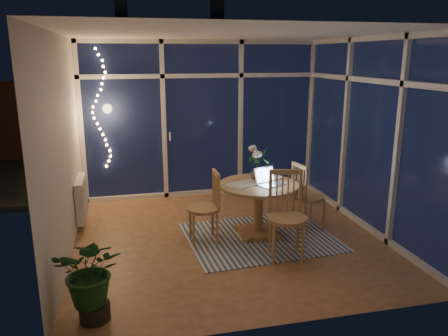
{
  "coord_description": "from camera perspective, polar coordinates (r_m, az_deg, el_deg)",
  "views": [
    {
      "loc": [
        -1.29,
        -5.24,
        2.34
      ],
      "look_at": [
        -0.03,
        0.25,
        0.89
      ],
      "focal_mm": 35.0,
      "sensor_mm": 36.0,
      "label": 1
    }
  ],
  "objects": [
    {
      "name": "wall_right",
      "position": [
        6.27,
        18.93,
        4.08
      ],
      "size": [
        0.04,
        4.0,
        2.6
      ],
      "primitive_type": "cube",
      "color": "beige",
      "rests_on": "floor"
    },
    {
      "name": "floor",
      "position": [
        5.88,
        0.81,
        -9.04
      ],
      "size": [
        4.0,
        4.0,
        0.0
      ],
      "primitive_type": "plane",
      "color": "brown",
      "rests_on": "ground"
    },
    {
      "name": "flower_vase",
      "position": [
        5.93,
        4.33,
        -0.46
      ],
      "size": [
        0.22,
        0.22,
        0.21
      ],
      "primitive_type": "imported",
      "rotation": [
        0.0,
        0.0,
        0.07
      ],
      "color": "silver",
      "rests_on": "dining_table"
    },
    {
      "name": "potted_plant",
      "position": [
        4.21,
        -16.82,
        -14.07
      ],
      "size": [
        0.63,
        0.58,
        0.76
      ],
      "primitive_type": "imported",
      "rotation": [
        0.0,
        0.0,
        -0.22
      ],
      "color": "#184419",
      "rests_on": "floor"
    },
    {
      "name": "radiator",
      "position": [
        6.47,
        -18.15,
        -3.78
      ],
      "size": [
        0.1,
        0.7,
        0.58
      ],
      "primitive_type": "cube",
      "color": "silver",
      "rests_on": "wall_left"
    },
    {
      "name": "neighbour_roof",
      "position": [
        13.83,
        -6.57,
        13.76
      ],
      "size": [
        7.0,
        3.0,
        2.2
      ],
      "primitive_type": "cube",
      "color": "#33363E",
      "rests_on": "ground"
    },
    {
      "name": "window_wall_back",
      "position": [
        7.39,
        -2.8,
        6.31
      ],
      "size": [
        4.0,
        0.1,
        2.6
      ],
      "primitive_type": "cube",
      "color": "silver",
      "rests_on": "floor"
    },
    {
      "name": "wall_left",
      "position": [
        5.39,
        -20.3,
        2.37
      ],
      "size": [
        0.04,
        4.0,
        2.6
      ],
      "primitive_type": "cube",
      "color": "beige",
      "rests_on": "floor"
    },
    {
      "name": "bowl",
      "position": [
        5.98,
        6.9,
        -1.27
      ],
      "size": [
        0.16,
        0.16,
        0.04
      ],
      "primitive_type": "imported",
      "rotation": [
        0.0,
        0.0,
        0.07
      ],
      "color": "white",
      "rests_on": "dining_table"
    },
    {
      "name": "newspapers",
      "position": [
        5.67,
        2.8,
        -2.16
      ],
      "size": [
        0.42,
        0.36,
        0.02
      ],
      "primitive_type": "cube",
      "rotation": [
        0.0,
        0.0,
        0.26
      ],
      "color": "silver",
      "rests_on": "dining_table"
    },
    {
      "name": "ceiling",
      "position": [
        5.4,
        0.91,
        17.16
      ],
      "size": [
        4.0,
        4.0,
        0.0
      ],
      "primitive_type": "plane",
      "color": "white",
      "rests_on": "wall_back"
    },
    {
      "name": "laptop",
      "position": [
        5.66,
        6.14,
        -1.07
      ],
      "size": [
        0.42,
        0.39,
        0.24
      ],
      "primitive_type": null,
      "rotation": [
        0.0,
        0.0,
        0.42
      ],
      "color": "silver",
      "rests_on": "dining_table"
    },
    {
      "name": "garden_shrubs",
      "position": [
        8.86,
        -9.51,
        1.9
      ],
      "size": [
        0.9,
        0.9,
        0.9
      ],
      "primitive_type": "sphere",
      "color": "black",
      "rests_on": "ground"
    },
    {
      "name": "chair_right",
      "position": [
        6.14,
        11.02,
        -3.52
      ],
      "size": [
        0.52,
        0.52,
        0.96
      ],
      "primitive_type": "cube",
      "rotation": [
        0.0,
        0.0,
        1.77
      ],
      "color": "#AF7E4F",
      "rests_on": "floor"
    },
    {
      "name": "garden_patio",
      "position": [
        10.67,
        -2.98,
        1.41
      ],
      "size": [
        12.0,
        6.0,
        0.1
      ],
      "primitive_type": "cube",
      "color": "black",
      "rests_on": "ground"
    },
    {
      "name": "window_wall_right",
      "position": [
        6.25,
        18.62,
        4.08
      ],
      "size": [
        0.1,
        4.0,
        2.6
      ],
      "primitive_type": "cube",
      "color": "silver",
      "rests_on": "floor"
    },
    {
      "name": "garden_fence",
      "position": [
        10.91,
        -6.12,
        6.76
      ],
      "size": [
        11.0,
        0.08,
        1.8
      ],
      "primitive_type": "cube",
      "color": "#3C2016",
      "rests_on": "ground"
    },
    {
      "name": "wall_back",
      "position": [
        7.43,
        -2.86,
        6.35
      ],
      "size": [
        4.0,
        0.04,
        2.6
      ],
      "primitive_type": "cube",
      "color": "beige",
      "rests_on": "floor"
    },
    {
      "name": "phone",
      "position": [
        5.67,
        5.12,
        -2.23
      ],
      "size": [
        0.11,
        0.07,
        0.01
      ],
      "primitive_type": "cube",
      "rotation": [
        0.0,
        0.0,
        -0.13
      ],
      "color": "black",
      "rests_on": "dining_table"
    },
    {
      "name": "fairy_lights",
      "position": [
        7.17,
        -15.9,
        7.35
      ],
      "size": [
        0.24,
        0.1,
        1.85
      ],
      "primitive_type": null,
      "color": "#F1AE60",
      "rests_on": "window_wall_back"
    },
    {
      "name": "dining_table",
      "position": [
        5.85,
        4.49,
        -5.43
      ],
      "size": [
        1.12,
        1.12,
        0.72
      ],
      "primitive_type": "cylinder",
      "rotation": [
        0.0,
        0.0,
        0.07
      ],
      "color": "#AF7E4F",
      "rests_on": "floor"
    },
    {
      "name": "chair_left",
      "position": [
        5.59,
        -2.74,
        -5.1
      ],
      "size": [
        0.44,
        0.44,
        0.95
      ],
      "primitive_type": "cube",
      "rotation": [
        0.0,
        0.0,
        -1.57
      ],
      "color": "#AF7E4F",
      "rests_on": "floor"
    },
    {
      "name": "rug",
      "position": [
        5.9,
        4.71,
        -8.97
      ],
      "size": [
        2.01,
        1.65,
        0.01
      ],
      "primitive_type": "cube",
      "rotation": [
        0.0,
        0.0,
        0.07
      ],
      "color": "beige",
      "rests_on": "floor"
    },
    {
      "name": "wall_front",
      "position": [
        3.64,
        8.41,
        -2.39
      ],
      "size": [
        4.0,
        0.04,
        2.6
      ],
      "primitive_type": "cube",
      "color": "beige",
      "rests_on": "floor"
    },
    {
      "name": "chair_front",
      "position": [
        5.17,
        8.22,
        -6.26
      ],
      "size": [
        0.58,
        0.58,
        1.06
      ],
      "primitive_type": "cube",
      "rotation": [
        0.0,
        0.0,
        -0.21
      ],
      "color": "#AF7E4F",
      "rests_on": "floor"
    }
  ]
}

